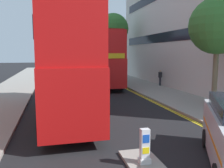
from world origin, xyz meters
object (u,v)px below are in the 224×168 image
Objects in this scene: keep_left_bollard at (145,147)px; double_decker_bus_away at (65,62)px; pedestrian_far at (160,77)px; double_decker_bus_oncoming at (102,58)px.

double_decker_bus_away is at bearing 107.00° from keep_left_bollard.
keep_left_bollard is at bearing -73.00° from double_decker_bus_away.
double_decker_bus_oncoming is at bearing 158.53° from pedestrian_far.
double_decker_bus_away is 6.68× the size of pedestrian_far.
keep_left_bollard is at bearing -97.41° from double_decker_bus_oncoming.
double_decker_bus_away is 12.54m from double_decker_bus_oncoming.
keep_left_bollard is 18.75m from double_decker_bus_oncoming.
double_decker_bus_oncoming is (4.45, 11.72, 0.00)m from double_decker_bus_away.
double_decker_bus_away is at bearing -137.28° from pedestrian_far.
pedestrian_far is (8.17, 16.17, 0.38)m from keep_left_bollard.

